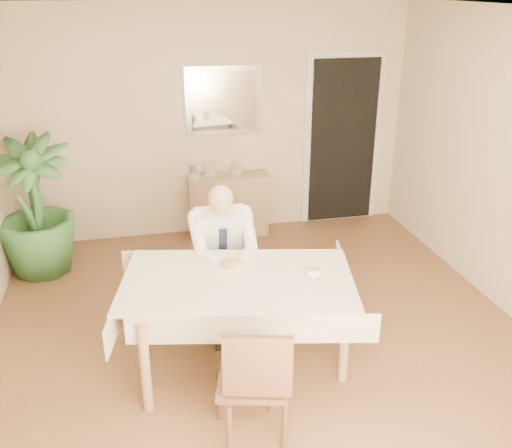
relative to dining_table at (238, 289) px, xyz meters
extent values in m
plane|color=brown|center=(0.26, 0.18, -0.67)|extent=(5.00, 5.00, 0.00)
plane|color=beige|center=(0.26, 0.18, 1.93)|extent=(5.00, 5.00, 0.00)
cube|color=beige|center=(0.26, 2.68, 0.63)|extent=(4.50, 0.02, 2.60)
cube|color=beige|center=(0.26, -2.32, 0.63)|extent=(4.50, 0.02, 2.60)
cube|color=silver|center=(0.26, -2.30, 0.78)|extent=(1.34, 0.02, 1.44)
cube|color=white|center=(0.26, -2.28, 0.78)|extent=(1.18, 0.02, 1.28)
cube|color=silver|center=(1.81, 2.66, 0.33)|extent=(0.96, 0.03, 2.10)
cube|color=black|center=(1.81, 2.63, 0.33)|extent=(0.80, 0.05, 1.95)
cube|color=silver|center=(0.38, 2.65, 0.88)|extent=(0.86, 0.03, 0.76)
cube|color=white|center=(0.38, 2.63, 0.88)|extent=(0.74, 0.02, 0.64)
cube|color=#937750|center=(0.00, 0.00, 0.05)|extent=(1.75, 1.22, 0.04)
cube|color=beige|center=(0.00, 0.00, 0.08)|extent=(1.87, 1.33, 0.01)
cube|color=beige|center=(0.00, -0.50, -0.03)|extent=(1.67, 0.37, 0.22)
cube|color=beige|center=(0.00, 0.50, -0.03)|extent=(1.67, 0.37, 0.22)
cube|color=beige|center=(-0.85, 0.00, -0.03)|extent=(0.22, 0.98, 0.22)
cube|color=beige|center=(0.85, 0.00, -0.03)|extent=(0.22, 0.98, 0.22)
cylinder|color=#937750|center=(-0.72, -0.37, -0.32)|extent=(0.07, 0.07, 0.70)
cylinder|color=#937750|center=(0.72, -0.37, -0.32)|extent=(0.07, 0.07, 0.70)
cylinder|color=#937750|center=(-0.72, 0.37, -0.32)|extent=(0.07, 0.07, 0.70)
cylinder|color=#937750|center=(0.72, 0.37, -0.32)|extent=(0.07, 0.07, 0.70)
cube|color=#472D1B|center=(0.00, 0.80, -0.25)|extent=(0.45, 0.45, 0.04)
cube|color=#472D1B|center=(0.00, 0.99, 0.00)|extent=(0.41, 0.08, 0.41)
cylinder|color=#472D1B|center=(-0.18, 0.62, -0.47)|extent=(0.04, 0.04, 0.40)
cylinder|color=#472D1B|center=(0.18, 0.62, -0.47)|extent=(0.04, 0.04, 0.40)
cylinder|color=#472D1B|center=(-0.18, 0.98, -0.47)|extent=(0.04, 0.04, 0.40)
cylinder|color=#472D1B|center=(0.18, 0.98, -0.47)|extent=(0.04, 0.04, 0.40)
cube|color=#472D1B|center=(-0.07, -0.75, -0.24)|extent=(0.51, 0.51, 0.04)
cube|color=#472D1B|center=(-0.07, -0.94, 0.01)|extent=(0.41, 0.15, 0.42)
cylinder|color=#472D1B|center=(-0.25, -0.93, -0.46)|extent=(0.04, 0.04, 0.41)
cylinder|color=#472D1B|center=(0.11, -0.93, -0.46)|extent=(0.04, 0.04, 0.41)
cylinder|color=#472D1B|center=(-0.25, -0.57, -0.46)|extent=(0.04, 0.04, 0.41)
cylinder|color=#472D1B|center=(0.11, -0.57, -0.46)|extent=(0.04, 0.04, 0.41)
cube|color=white|center=(0.00, 0.76, 0.08)|extent=(0.42, 0.31, 0.55)
cube|color=black|center=(0.00, 0.63, 0.05)|extent=(0.07, 0.08, 0.36)
cylinder|color=tan|center=(0.00, 0.71, 0.37)|extent=(0.09, 0.09, 0.08)
sphere|color=tan|center=(0.00, 0.69, 0.47)|extent=(0.21, 0.21, 0.21)
cube|color=black|center=(-0.10, 0.56, -0.15)|extent=(0.13, 0.42, 0.13)
cube|color=black|center=(0.10, 0.56, -0.15)|extent=(0.13, 0.42, 0.13)
cube|color=black|center=(-0.10, 0.38, -0.44)|extent=(0.11, 0.12, 0.45)
cube|color=black|center=(0.10, 0.38, -0.44)|extent=(0.11, 0.12, 0.45)
cube|color=black|center=(-0.10, 0.32, -0.63)|extent=(0.11, 0.26, 0.07)
cube|color=black|center=(0.10, 0.32, -0.63)|extent=(0.11, 0.26, 0.07)
cylinder|color=white|center=(-0.04, 0.22, 0.09)|extent=(0.26, 0.26, 0.02)
ellipsoid|color=olive|center=(-0.04, 0.22, 0.11)|extent=(0.14, 0.14, 0.06)
cylinder|color=silver|center=(0.00, 0.16, 0.11)|extent=(0.01, 0.13, 0.01)
cylinder|color=silver|center=(-0.08, 0.16, 0.11)|extent=(0.01, 0.13, 0.01)
imported|color=white|center=(0.54, -0.12, 0.13)|extent=(0.12, 0.12, 0.09)
cube|color=#937750|center=(0.38, 2.50, -0.30)|extent=(0.93, 0.36, 0.73)
cube|color=silver|center=(0.00, 2.51, 0.13)|extent=(0.10, 0.02, 0.14)
cube|color=silver|center=(0.18, 2.54, 0.13)|extent=(0.10, 0.02, 0.14)
cube|color=silver|center=(0.49, 2.51, 0.13)|extent=(0.10, 0.02, 0.14)
imported|color=#2A5828|center=(-1.67, 2.00, 0.04)|extent=(0.91, 0.91, 1.41)
camera|label=1|loc=(-0.69, -3.63, 2.10)|focal=40.00mm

